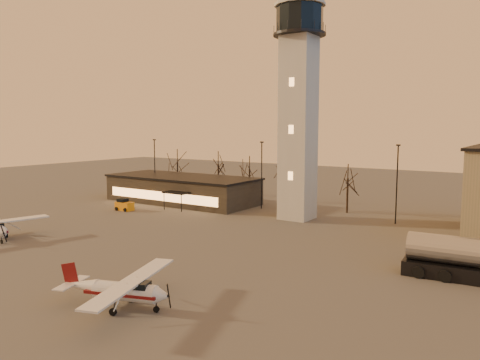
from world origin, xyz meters
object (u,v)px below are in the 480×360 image
object	(u,v)px
fuel_truck	(465,263)
service_cart	(124,206)
control_tower	(299,96)
cessna_front	(127,295)
terminal	(182,189)

from	to	relation	value
fuel_truck	service_cart	bearing A→B (deg)	167.93
control_tower	cessna_front	distance (m)	38.15
cessna_front	fuel_truck	distance (m)	26.61
service_cart	terminal	bearing A→B (deg)	77.37
fuel_truck	service_cart	size ratio (longest dim) A/B	3.56
terminal	cessna_front	world-z (taller)	terminal
control_tower	terminal	xyz separation A→B (m)	(-21.99, 1.98, -14.17)
control_tower	fuel_truck	bearing A→B (deg)	-33.60
terminal	control_tower	bearing A→B (deg)	-5.15
fuel_truck	service_cart	distance (m)	47.44
control_tower	fuel_truck	world-z (taller)	control_tower
fuel_truck	control_tower	bearing A→B (deg)	142.30
control_tower	fuel_truck	distance (m)	31.19
fuel_truck	service_cart	world-z (taller)	fuel_truck
fuel_truck	service_cart	xyz separation A→B (m)	(-46.97, 6.57, -0.74)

